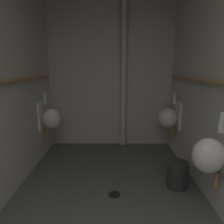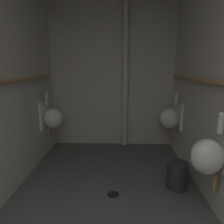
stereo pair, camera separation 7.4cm
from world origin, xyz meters
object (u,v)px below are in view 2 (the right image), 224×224
Objects in this scene: floor_drain at (113,194)px; urinal_right_mid at (209,156)px; standpipe_back_wall at (125,72)px; urinal_right_far at (171,118)px; urinal_left_mid at (52,117)px; waste_bin at (177,175)px.

urinal_right_mid is at bearing -20.36° from floor_drain.
urinal_right_mid is 1.16m from floor_drain.
urinal_right_mid is 2.14m from standpipe_back_wall.
standpipe_back_wall is (-0.73, 1.88, 0.72)m from urinal_right_mid.
urinal_right_far is at bearing -30.50° from standpipe_back_wall.
urinal_left_mid is at bearing -158.23° from standpipe_back_wall.
waste_bin is (0.78, 0.17, 0.16)m from floor_drain.
floor_drain is (1.03, -1.07, -0.65)m from urinal_left_mid.
urinal_right_mid reaches higher than floor_drain.
urinal_left_mid is 0.28× the size of standpipe_back_wall.
urinal_right_far reaches higher than waste_bin.
urinal_right_mid is 0.28× the size of standpipe_back_wall.
urinal_right_far is at bearing 82.68° from waste_bin.
urinal_right_far reaches higher than floor_drain.
urinal_left_mid is 1.00× the size of urinal_right_mid.
urinal_right_mid and urinal_right_far have the same top height.
floor_drain is at bearing -96.16° from standpipe_back_wall.
urinal_left_mid is 1.00× the size of urinal_right_far.
urinal_left_mid is 2.08m from waste_bin.
floor_drain is (-0.17, -1.55, -1.37)m from standpipe_back_wall.
urinal_left_mid is at bearing -178.59° from urinal_right_far.
urinal_left_mid is at bearing 153.67° from waste_bin.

